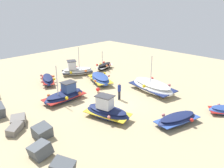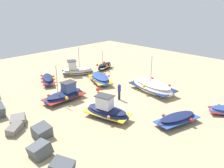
# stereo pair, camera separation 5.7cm
# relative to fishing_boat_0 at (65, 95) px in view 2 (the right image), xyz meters

# --- Properties ---
(ground_plane) EXTENTS (49.09, 49.09, 0.00)m
(ground_plane) POSITION_rel_fishing_boat_0_xyz_m (-3.52, -2.55, -0.57)
(ground_plane) COLOR tan
(fishing_boat_0) EXTENTS (2.20, 4.34, 3.72)m
(fishing_boat_0) POSITION_rel_fishing_boat_0_xyz_m (0.00, 0.00, 0.00)
(fishing_boat_0) COLOR navy
(fishing_boat_0) RESTS_ON ground_plane
(fishing_boat_1) EXTENTS (3.30, 4.27, 3.67)m
(fishing_boat_1) POSITION_rel_fishing_boat_0_xyz_m (5.81, -5.90, 0.04)
(fishing_boat_1) COLOR white
(fishing_boat_1) RESTS_ON ground_plane
(fishing_boat_2) EXTENTS (5.72, 3.11, 3.98)m
(fishing_boat_2) POSITION_rel_fishing_boat_0_xyz_m (-4.71, -7.80, 0.02)
(fishing_boat_2) COLOR white
(fishing_boat_2) RESTS_ON ground_plane
(fishing_boat_3) EXTENTS (2.44, 4.09, 0.78)m
(fishing_boat_3) POSITION_rel_fishing_boat_0_xyz_m (-10.13, -3.56, -0.18)
(fishing_boat_3) COLOR navy
(fishing_boat_3) RESTS_ON ground_plane
(fishing_boat_4) EXTENTS (4.48, 3.25, 1.04)m
(fishing_boat_4) POSITION_rel_fishing_boat_0_xyz_m (1.26, -5.85, -0.06)
(fishing_boat_4) COLOR #2D4C9E
(fishing_boat_4) RESTS_ON ground_plane
(fishing_boat_5) EXTENTS (3.77, 2.74, 0.94)m
(fishing_boat_5) POSITION_rel_fishing_boat_0_xyz_m (5.47, -1.47, -0.10)
(fishing_boat_5) COLOR navy
(fishing_boat_5) RESTS_ON ground_plane
(fishing_boat_7) EXTENTS (4.28, 2.44, 2.03)m
(fishing_boat_7) POSITION_rel_fishing_boat_0_xyz_m (-5.47, -0.33, 0.07)
(fishing_boat_7) COLOR navy
(fishing_boat_7) RESTS_ON ground_plane
(fishing_boat_8) EXTENTS (1.90, 3.31, 2.70)m
(fishing_boat_8) POSITION_rel_fishing_boat_0_xyz_m (5.06, -10.20, -0.13)
(fishing_boat_8) COLOR black
(fishing_boat_8) RESTS_ON ground_plane
(person_walking) EXTENTS (0.32, 0.32, 1.73)m
(person_walking) POSITION_rel_fishing_boat_0_xyz_m (-3.61, -3.85, 0.43)
(person_walking) COLOR #2D2D38
(person_walking) RESTS_ON ground_plane
(breakwater_rocks) EXTENTS (21.85, 2.96, 1.39)m
(breakwater_rocks) POSITION_rel_fishing_boat_0_xyz_m (-3.92, 5.73, -0.15)
(breakwater_rocks) COLOR #4C5156
(breakwater_rocks) RESTS_ON ground_plane
(mooring_buoy_0) EXTENTS (0.42, 0.42, 0.53)m
(mooring_buoy_0) POSITION_rel_fishing_boat_0_xyz_m (-0.68, -3.70, -0.25)
(mooring_buoy_0) COLOR #3F3F42
(mooring_buoy_0) RESTS_ON ground_plane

